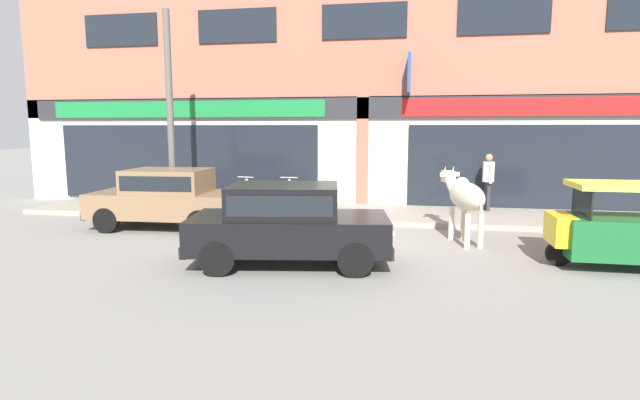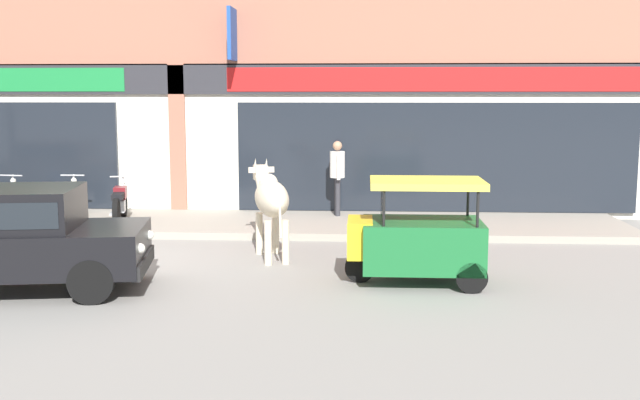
{
  "view_description": "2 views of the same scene",
  "coord_description": "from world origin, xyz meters",
  "views": [
    {
      "loc": [
        1.46,
        -10.16,
        2.45
      ],
      "look_at": [
        -0.58,
        1.0,
        0.81
      ],
      "focal_mm": 28.0,
      "sensor_mm": 36.0,
      "label": 1
    },
    {
      "loc": [
        4.13,
        -11.53,
        2.74
      ],
      "look_at": [
        3.43,
        1.0,
        0.95
      ],
      "focal_mm": 42.0,
      "sensor_mm": 36.0,
      "label": 2
    }
  ],
  "objects": [
    {
      "name": "ground_plane",
      "position": [
        0.0,
        0.0,
        0.0
      ],
      "size": [
        90.0,
        90.0,
        0.0
      ],
      "primitive_type": "plane",
      "color": "gray"
    },
    {
      "name": "sidewalk",
      "position": [
        0.0,
        3.63,
        0.07
      ],
      "size": [
        19.0,
        2.87,
        0.14
      ],
      "primitive_type": "cube",
      "color": "gray",
      "rests_on": "ground"
    },
    {
      "name": "shop_building",
      "position": [
        0.0,
        5.33,
        4.43
      ],
      "size": [
        23.0,
        1.4,
        9.28
      ],
      "color": "#9E604C",
      "rests_on": "ground"
    },
    {
      "name": "cow",
      "position": [
        2.61,
        0.76,
        1.01
      ],
      "size": [
        0.98,
        2.09,
        1.61
      ],
      "color": "beige",
      "rests_on": "ground"
    },
    {
      "name": "car_0",
      "position": [
        -4.42,
        1.08,
        0.81
      ],
      "size": [
        3.68,
        1.77,
        1.46
      ],
      "color": "black",
      "rests_on": "ground"
    },
    {
      "name": "car_1",
      "position": [
        -0.69,
        -1.63,
        0.81
      ],
      "size": [
        3.77,
        2.11,
        1.46
      ],
      "color": "black",
      "rests_on": "ground"
    },
    {
      "name": "auto_rickshaw",
      "position": [
        4.94,
        -0.82,
        0.66
      ],
      "size": [
        1.99,
        1.17,
        1.52
      ],
      "color": "black",
      "rests_on": "ground"
    },
    {
      "name": "motorcycle_0",
      "position": [
        -3.48,
        3.43,
        0.53
      ],
      "size": [
        0.58,
        1.8,
        0.88
      ],
      "color": "black",
      "rests_on": "sidewalk"
    },
    {
      "name": "motorcycle_1",
      "position": [
        -2.1,
        3.54,
        0.53
      ],
      "size": [
        0.52,
        1.81,
        0.88
      ],
      "color": "black",
      "rests_on": "sidewalk"
    },
    {
      "name": "motorcycle_2",
      "position": [
        -0.81,
        3.36,
        0.53
      ],
      "size": [
        0.61,
        1.79,
        0.88
      ],
      "color": "black",
      "rests_on": "sidewalk"
    },
    {
      "name": "pedestrian",
      "position": [
        3.61,
        4.4,
        1.13
      ],
      "size": [
        0.32,
        0.49,
        1.6
      ],
      "color": "#2D2D33",
      "rests_on": "sidewalk"
    },
    {
      "name": "utility_pole",
      "position": [
        -4.95,
        2.5,
        2.84
      ],
      "size": [
        0.18,
        0.18,
        5.4
      ],
      "primitive_type": "cylinder",
      "color": "#595651",
      "rests_on": "sidewalk"
    }
  ]
}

